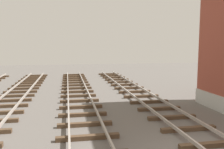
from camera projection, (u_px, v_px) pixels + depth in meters
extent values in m
cube|color=#4C3826|center=(211.00, 145.00, 8.77)|extent=(2.50, 0.24, 0.18)
cube|color=#4C3826|center=(188.00, 129.00, 10.43)|extent=(2.50, 0.24, 0.18)
cube|color=#4C3826|center=(172.00, 117.00, 12.09)|extent=(2.50, 0.24, 0.18)
cube|color=#4C3826|center=(159.00, 109.00, 13.75)|extent=(2.50, 0.24, 0.18)
cube|color=#4C3826|center=(149.00, 102.00, 15.41)|extent=(2.50, 0.24, 0.18)
cube|color=#4C3826|center=(141.00, 96.00, 17.07)|extent=(2.50, 0.24, 0.18)
cube|color=#4C3826|center=(135.00, 92.00, 18.72)|extent=(2.50, 0.24, 0.18)
cube|color=#4C3826|center=(129.00, 88.00, 20.38)|extent=(2.50, 0.24, 0.18)
cube|color=#4C3826|center=(124.00, 85.00, 22.04)|extent=(2.50, 0.24, 0.18)
cube|color=#4C3826|center=(120.00, 82.00, 23.70)|extent=(2.50, 0.24, 0.18)
cube|color=#4C3826|center=(117.00, 80.00, 25.36)|extent=(2.50, 0.24, 0.18)
cube|color=#4C3826|center=(114.00, 77.00, 27.02)|extent=(2.50, 0.24, 0.18)
cube|color=#4C3826|center=(111.00, 76.00, 28.67)|extent=(2.50, 0.24, 0.18)
cube|color=#4C3826|center=(109.00, 74.00, 30.33)|extent=(2.50, 0.24, 0.18)
cube|color=#4C3826|center=(88.00, 137.00, 9.47)|extent=(2.50, 0.24, 0.18)
cube|color=#4C3826|center=(85.00, 124.00, 11.02)|extent=(2.50, 0.24, 0.18)
cube|color=#4C3826|center=(83.00, 115.00, 12.57)|extent=(2.50, 0.24, 0.18)
cube|color=#4C3826|center=(81.00, 107.00, 14.12)|extent=(2.50, 0.24, 0.18)
cube|color=#4C3826|center=(80.00, 101.00, 15.67)|extent=(2.50, 0.24, 0.18)
cube|color=#4C3826|center=(78.00, 96.00, 17.21)|extent=(2.50, 0.24, 0.18)
cube|color=#4C3826|center=(77.00, 92.00, 18.76)|extent=(2.50, 0.24, 0.18)
cube|color=#4C3826|center=(77.00, 88.00, 20.31)|extent=(2.50, 0.24, 0.18)
cube|color=#4C3826|center=(76.00, 85.00, 21.86)|extent=(2.50, 0.24, 0.18)
cube|color=#4C3826|center=(75.00, 82.00, 23.40)|extent=(2.50, 0.24, 0.18)
cube|color=#4C3826|center=(75.00, 80.00, 24.95)|extent=(2.50, 0.24, 0.18)
cube|color=#4C3826|center=(74.00, 78.00, 26.50)|extent=(2.50, 0.24, 0.18)
cube|color=#4C3826|center=(74.00, 76.00, 28.05)|extent=(2.50, 0.24, 0.18)
cube|color=#4C3826|center=(74.00, 75.00, 29.60)|extent=(2.50, 0.24, 0.18)
cube|color=#4C3826|center=(6.00, 106.00, 14.34)|extent=(2.50, 0.24, 0.18)
cube|color=#4C3826|center=(12.00, 100.00, 15.79)|extent=(2.50, 0.24, 0.18)
cube|color=#4C3826|center=(16.00, 96.00, 17.24)|extent=(2.50, 0.24, 0.18)
cube|color=#4C3826|center=(20.00, 92.00, 18.69)|extent=(2.50, 0.24, 0.18)
cube|color=#4C3826|center=(24.00, 89.00, 20.15)|extent=(2.50, 0.24, 0.18)
cube|color=#4C3826|center=(27.00, 86.00, 21.60)|extent=(2.50, 0.24, 0.18)
cube|color=#4C3826|center=(29.00, 83.00, 23.05)|extent=(2.50, 0.24, 0.18)
cube|color=#4C3826|center=(31.00, 81.00, 24.50)|extent=(2.50, 0.24, 0.18)
cube|color=#4C3826|center=(33.00, 79.00, 25.95)|extent=(2.50, 0.24, 0.18)
cube|color=#4C3826|center=(35.00, 77.00, 27.40)|extent=(2.50, 0.24, 0.18)
cube|color=#4C3826|center=(37.00, 75.00, 28.85)|extent=(2.50, 0.24, 0.18)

